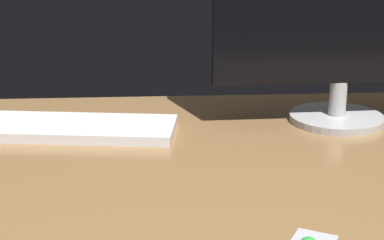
# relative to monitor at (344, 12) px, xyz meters

# --- Properties ---
(desk) EXTENTS (1.40, 0.84, 0.02)m
(desk) POSITION_rel_monitor_xyz_m (-0.24, -0.21, -0.22)
(desk) COLOR olive
(desk) RESTS_ON ground
(monitor) EXTENTS (0.49, 0.18, 0.40)m
(monitor) POSITION_rel_monitor_xyz_m (0.00, 0.00, 0.00)
(monitor) COLOR #B9B9B9
(monitor) RESTS_ON desk
(keyboard) EXTENTS (0.42, 0.19, 0.02)m
(keyboard) POSITION_rel_monitor_xyz_m (-0.52, -0.03, -0.21)
(keyboard) COLOR white
(keyboard) RESTS_ON desk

